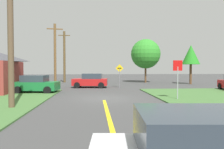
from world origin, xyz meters
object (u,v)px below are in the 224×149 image
at_px(car_approaching_junction, 91,81).
at_px(utility_pole_mid, 55,55).
at_px(parked_car_near_building, 36,84).
at_px(utility_pole_far, 64,56).
at_px(direction_sign, 120,73).
at_px(stop_sign, 178,72).
at_px(pine_tree_center, 146,54).
at_px(utility_pole_near, 10,23).
at_px(oak_tree_left, 191,55).

bearing_deg(car_approaching_junction, utility_pole_mid, 2.36).
relative_size(parked_car_near_building, utility_pole_far, 0.51).
distance_m(utility_pole_far, direction_sign, 12.23).
xyz_separation_m(stop_sign, pine_tree_center, (1.93, 17.72, 2.46)).
bearing_deg(pine_tree_center, direction_sign, -121.90).
distance_m(parked_car_near_building, pine_tree_center, 18.56).
bearing_deg(pine_tree_center, utility_pole_mid, -149.10).
height_order(parked_car_near_building, utility_pole_mid, utility_pole_mid).
distance_m(utility_pole_near, pine_tree_center, 23.65).
relative_size(utility_pole_far, pine_tree_center, 1.19).
bearing_deg(utility_pole_far, car_approaching_junction, -64.50).
bearing_deg(oak_tree_left, utility_pole_near, -137.55).
relative_size(utility_pole_mid, oak_tree_left, 1.34).
xyz_separation_m(parked_car_near_building, pine_tree_center, (13.13, 12.61, 3.63)).
distance_m(utility_pole_mid, direction_sign, 7.73).
distance_m(parked_car_near_building, direction_sign, 9.42).
xyz_separation_m(direction_sign, pine_tree_center, (4.97, 7.98, 2.76)).
distance_m(utility_pole_far, pine_tree_center, 12.64).
distance_m(parked_car_near_building, car_approaching_junction, 6.93).
bearing_deg(parked_car_near_building, utility_pole_far, 95.11).
bearing_deg(oak_tree_left, car_approaching_junction, -164.06).
height_order(parked_car_near_building, direction_sign, direction_sign).
height_order(stop_sign, parked_car_near_building, stop_sign).
distance_m(stop_sign, utility_pole_near, 11.13).
bearing_deg(utility_pole_near, parked_car_near_building, 95.27).
height_order(car_approaching_junction, utility_pole_near, utility_pole_near).
xyz_separation_m(oak_tree_left, pine_tree_center, (-5.52, 3.69, 0.36)).
relative_size(utility_pole_mid, direction_sign, 2.73).
distance_m(utility_pole_near, oak_tree_left, 24.35).
distance_m(utility_pole_mid, utility_pole_far, 8.71).
bearing_deg(utility_pole_near, utility_pole_far, 90.33).
bearing_deg(utility_pole_far, oak_tree_left, -15.42).
relative_size(parked_car_near_building, utility_pole_mid, 0.55).
height_order(utility_pole_mid, pine_tree_center, utility_pole_mid).
bearing_deg(pine_tree_center, utility_pole_near, -121.73).
distance_m(stop_sign, pine_tree_center, 17.99).
relative_size(utility_pole_mid, pine_tree_center, 1.09).
height_order(stop_sign, pine_tree_center, pine_tree_center).
distance_m(parked_car_near_building, utility_pole_mid, 6.05).
bearing_deg(oak_tree_left, utility_pole_mid, -168.26).
xyz_separation_m(car_approaching_junction, direction_sign, (3.34, -0.35, 0.87)).
relative_size(car_approaching_junction, utility_pole_far, 0.52).
bearing_deg(direction_sign, car_approaching_junction, 174.07).
bearing_deg(direction_sign, parked_car_near_building, -150.47).
distance_m(car_approaching_junction, pine_tree_center, 11.85).
bearing_deg(direction_sign, utility_pole_far, 129.30).
relative_size(utility_pole_near, direction_sign, 3.46).
xyz_separation_m(utility_pole_near, pine_tree_center, (12.44, 20.12, -0.32)).
bearing_deg(utility_pole_near, pine_tree_center, 58.27).
height_order(utility_pole_mid, utility_pole_far, utility_pole_far).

